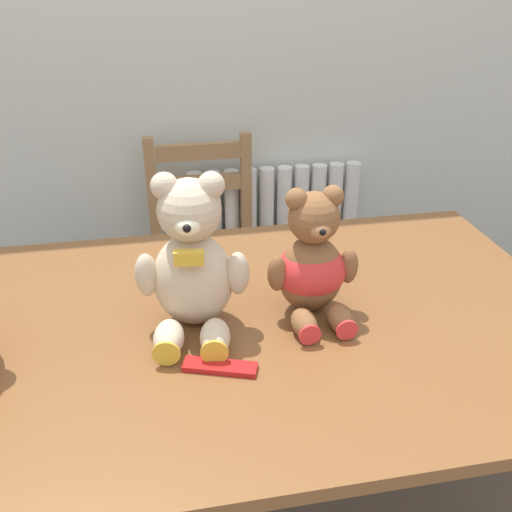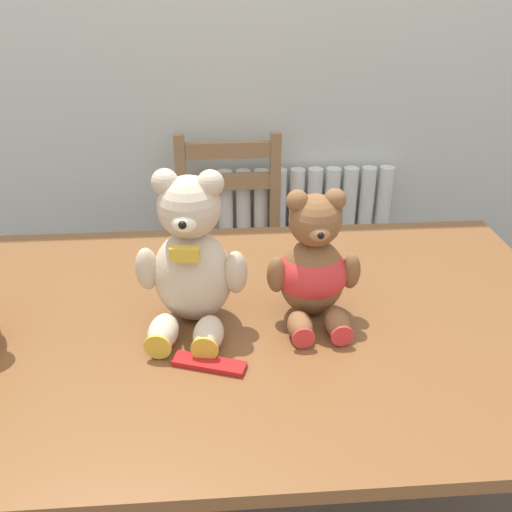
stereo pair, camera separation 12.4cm
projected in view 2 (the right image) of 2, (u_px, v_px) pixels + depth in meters
wall_back at (224, 5)px, 2.03m from camera, size 8.00×0.04×2.60m
radiator at (303, 255)px, 2.45m from camera, size 0.73×0.10×0.70m
dining_table at (244, 348)px, 1.33m from camera, size 1.53×0.96×0.73m
wooden_chair_behind at (231, 255)px, 2.18m from camera, size 0.40×0.45×0.87m
teddy_bear_left at (191, 261)px, 1.22m from camera, size 0.25×0.26×0.35m
teddy_bear_right at (313, 268)px, 1.25m from camera, size 0.21×0.21×0.30m
chocolate_bar at (209, 364)px, 1.14m from camera, size 0.15×0.09×0.01m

